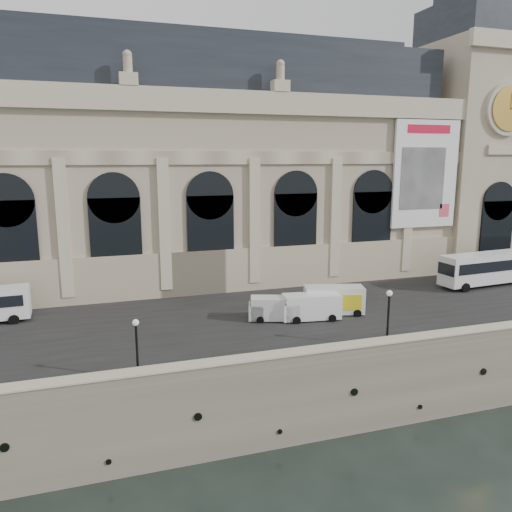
{
  "coord_description": "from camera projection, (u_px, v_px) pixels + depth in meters",
  "views": [
    {
      "loc": [
        -15.82,
        -31.06,
        21.0
      ],
      "look_at": [
        1.27,
        22.0,
        10.0
      ],
      "focal_mm": 35.0,
      "sensor_mm": 36.0,
      "label": 1
    }
  ],
  "objects": [
    {
      "name": "bus_right",
      "position": [
        490.0,
        267.0,
        59.17
      ],
      "size": [
        13.53,
        3.97,
        3.94
      ],
      "color": "white",
      "rests_on": "quay"
    },
    {
      "name": "museum",
      "position": [
        178.0,
        168.0,
        61.03
      ],
      "size": [
        69.0,
        18.7,
        29.1
      ],
      "color": "#C3B096",
      "rests_on": "quay"
    },
    {
      "name": "quay",
      "position": [
        219.0,
        288.0,
        69.93
      ],
      "size": [
        160.0,
        70.0,
        6.0
      ],
      "primitive_type": "cube",
      "color": "gray",
      "rests_on": "ground"
    },
    {
      "name": "clock_pavilion",
      "position": [
        466.0,
        140.0,
        69.59
      ],
      "size": [
        13.0,
        14.72,
        36.7
      ],
      "color": "#C3B096",
      "rests_on": "quay"
    },
    {
      "name": "parapet",
      "position": [
        328.0,
        354.0,
        37.11
      ],
      "size": [
        160.0,
        1.4,
        1.21
      ],
      "color": "gray",
      "rests_on": "quay"
    },
    {
      "name": "van_c",
      "position": [
        273.0,
        309.0,
        46.6
      ],
      "size": [
        5.36,
        3.32,
        2.24
      ],
      "color": "silver",
      "rests_on": "quay"
    },
    {
      "name": "lamp_right",
      "position": [
        388.0,
        319.0,
        39.79
      ],
      "size": [
        0.48,
        0.48,
        4.73
      ],
      "color": "black",
      "rests_on": "quay"
    },
    {
      "name": "box_truck",
      "position": [
        330.0,
        300.0,
        48.46
      ],
      "size": [
        7.14,
        3.93,
        2.75
      ],
      "color": "white",
      "rests_on": "quay"
    },
    {
      "name": "van_b",
      "position": [
        308.0,
        307.0,
        46.7
      ],
      "size": [
        5.75,
        2.86,
        2.46
      ],
      "color": "white",
      "rests_on": "quay"
    },
    {
      "name": "lamp_left",
      "position": [
        137.0,
        350.0,
        33.86
      ],
      "size": [
        0.44,
        0.44,
        4.35
      ],
      "color": "black",
      "rests_on": "quay"
    },
    {
      "name": "ground",
      "position": [
        329.0,
        439.0,
        37.83
      ],
      "size": [
        260.0,
        260.0,
        0.0
      ],
      "primitive_type": "plane",
      "color": "black",
      "rests_on": "ground"
    },
    {
      "name": "street",
      "position": [
        268.0,
        310.0,
        49.73
      ],
      "size": [
        160.0,
        24.0,
        0.06
      ],
      "primitive_type": "cube",
      "color": "#2D2D2D",
      "rests_on": "quay"
    }
  ]
}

